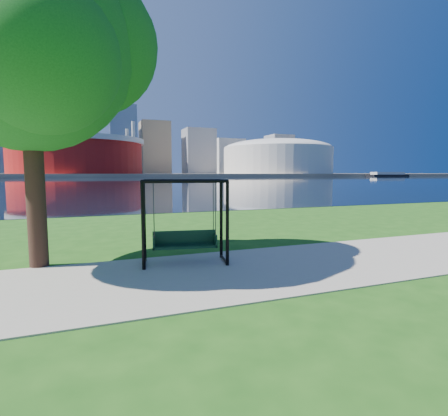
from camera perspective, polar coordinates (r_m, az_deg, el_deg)
ground at (r=8.72m, az=-1.46°, el=-9.72°), size 900.00×900.00×0.00m
path at (r=8.26m, az=-0.29°, el=-10.49°), size 120.00×4.00×0.03m
river at (r=109.99m, az=-19.52°, el=4.18°), size 900.00×180.00×0.02m
far_bank at (r=313.94m, az=-20.50°, el=5.11°), size 900.00×228.00×2.00m
stadium at (r=243.32m, az=-22.84°, el=8.07°), size 83.00×83.00×32.00m
arena at (r=279.61m, az=8.72°, el=8.42°), size 84.00×84.00×26.56m
skyline at (r=329.04m, az=-21.50°, el=11.17°), size 392.00×66.00×96.50m
swing at (r=8.92m, az=-6.44°, el=-2.52°), size 2.24×1.27×2.17m
park_tree at (r=10.18m, az=-29.71°, el=22.60°), size 6.26×5.65×7.78m
barge at (r=279.87m, az=25.16°, el=4.99°), size 31.98×9.47×3.17m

